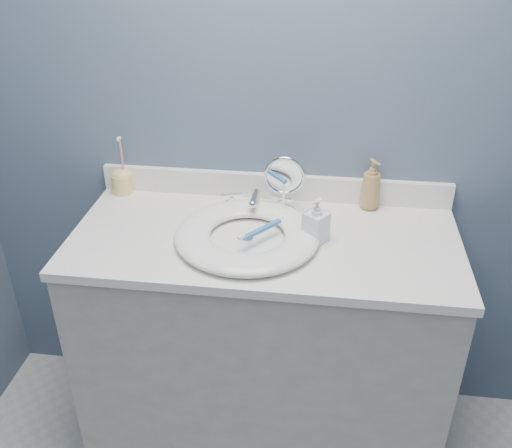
% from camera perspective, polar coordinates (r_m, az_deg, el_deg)
% --- Properties ---
extents(back_wall, '(2.20, 0.02, 2.40)m').
position_cam_1_polar(back_wall, '(1.90, 1.93, 11.39)').
color(back_wall, '#4A5F6F').
rests_on(back_wall, ground).
extents(vanity_cabinet, '(1.20, 0.55, 0.85)m').
position_cam_1_polar(vanity_cabinet, '(2.06, 0.75, -12.06)').
color(vanity_cabinet, '#B6B0A6').
rests_on(vanity_cabinet, ground).
extents(countertop, '(1.22, 0.57, 0.03)m').
position_cam_1_polar(countertop, '(1.80, 0.85, -1.64)').
color(countertop, white).
rests_on(countertop, vanity_cabinet).
extents(backsplash, '(1.22, 0.02, 0.09)m').
position_cam_1_polar(backsplash, '(2.00, 1.76, 3.79)').
color(backsplash, white).
rests_on(backsplash, countertop).
extents(basin, '(0.45, 0.45, 0.04)m').
position_cam_1_polar(basin, '(1.76, -0.88, -1.09)').
color(basin, white).
rests_on(basin, countertop).
extents(drain, '(0.04, 0.04, 0.01)m').
position_cam_1_polar(drain, '(1.77, -0.88, -1.51)').
color(drain, silver).
rests_on(drain, countertop).
extents(faucet, '(0.25, 0.13, 0.07)m').
position_cam_1_polar(faucet, '(1.92, -0.03, 2.15)').
color(faucet, silver).
rests_on(faucet, countertop).
extents(makeup_mirror, '(0.14, 0.08, 0.20)m').
position_cam_1_polar(makeup_mirror, '(1.88, 2.84, 4.21)').
color(makeup_mirror, silver).
rests_on(makeup_mirror, countertop).
extents(soap_bottle_amber, '(0.09, 0.09, 0.18)m').
position_cam_1_polar(soap_bottle_amber, '(1.95, 11.44, 3.90)').
color(soap_bottle_amber, '#A4854A').
rests_on(soap_bottle_amber, countertop).
extents(soap_bottle_clear, '(0.09, 0.09, 0.14)m').
position_cam_1_polar(soap_bottle_clear, '(1.74, 6.05, 0.38)').
color(soap_bottle_clear, silver).
rests_on(soap_bottle_clear, countertop).
extents(toothbrush_holder, '(0.07, 0.07, 0.21)m').
position_cam_1_polar(toothbrush_holder, '(2.09, -13.27, 4.30)').
color(toothbrush_holder, '#F0CC78').
rests_on(toothbrush_holder, countertop).
extents(toothbrush_lying, '(0.12, 0.14, 0.02)m').
position_cam_1_polar(toothbrush_lying, '(1.73, 0.43, -0.63)').
color(toothbrush_lying, teal).
rests_on(toothbrush_lying, basin).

